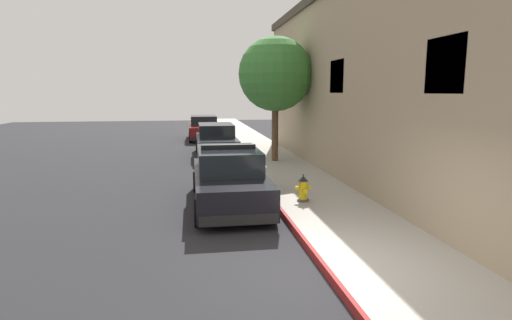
{
  "coord_description": "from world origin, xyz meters",
  "views": [
    {
      "loc": [
        -2.26,
        -6.44,
        3.1
      ],
      "look_at": [
        -0.28,
        6.18,
        1.0
      ],
      "focal_mm": 29.19,
      "sensor_mm": 36.0,
      "label": 1
    }
  ],
  "objects_px": {
    "parked_car_dark_far": "(204,128)",
    "fire_hydrant": "(303,189)",
    "police_cruiser": "(229,179)",
    "parked_car_silver_ahead": "(216,141)",
    "street_tree": "(275,74)"
  },
  "relations": [
    {
      "from": "police_cruiser",
      "to": "parked_car_dark_far",
      "type": "distance_m",
      "value": 16.37
    },
    {
      "from": "fire_hydrant",
      "to": "street_tree",
      "type": "distance_m",
      "value": 7.58
    },
    {
      "from": "parked_car_silver_ahead",
      "to": "fire_hydrant",
      "type": "relative_size",
      "value": 6.37
    },
    {
      "from": "parked_car_silver_ahead",
      "to": "police_cruiser",
      "type": "bearing_deg",
      "value": -91.27
    },
    {
      "from": "street_tree",
      "to": "fire_hydrant",
      "type": "bearing_deg",
      "value": -94.99
    },
    {
      "from": "police_cruiser",
      "to": "street_tree",
      "type": "xyz_separation_m",
      "value": [
        2.56,
        6.28,
        3.08
      ]
    },
    {
      "from": "parked_car_silver_ahead",
      "to": "street_tree",
      "type": "height_order",
      "value": "street_tree"
    },
    {
      "from": "fire_hydrant",
      "to": "street_tree",
      "type": "relative_size",
      "value": 0.15
    },
    {
      "from": "parked_car_silver_ahead",
      "to": "fire_hydrant",
      "type": "bearing_deg",
      "value": -79.47
    },
    {
      "from": "police_cruiser",
      "to": "fire_hydrant",
      "type": "distance_m",
      "value": 2.05
    },
    {
      "from": "parked_car_silver_ahead",
      "to": "parked_car_dark_far",
      "type": "bearing_deg",
      "value": 92.91
    },
    {
      "from": "police_cruiser",
      "to": "fire_hydrant",
      "type": "height_order",
      "value": "police_cruiser"
    },
    {
      "from": "fire_hydrant",
      "to": "police_cruiser",
      "type": "bearing_deg",
      "value": 165.53
    },
    {
      "from": "police_cruiser",
      "to": "fire_hydrant",
      "type": "relative_size",
      "value": 6.37
    },
    {
      "from": "parked_car_dark_far",
      "to": "fire_hydrant",
      "type": "height_order",
      "value": "parked_car_dark_far"
    }
  ]
}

